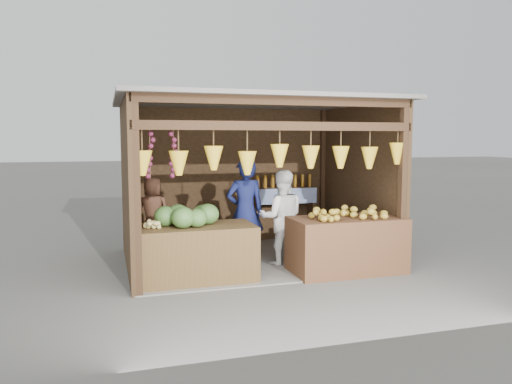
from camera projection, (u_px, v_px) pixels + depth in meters
The scene contains 12 objects.
ground at pixel (251, 260), 8.38m from camera, with size 80.00×80.00×0.00m, color #514F49.
stall_structure at pixel (250, 161), 8.15m from camera, with size 4.30×3.30×2.66m.
back_shelf at pixel (284, 198), 9.81m from camera, with size 1.25×0.32×1.32m.
counter_left at pixel (195, 253), 7.11m from camera, with size 1.70×0.85×0.80m, color #473017.
counter_right at pixel (347, 245), 7.58m from camera, with size 1.70×0.85×0.84m, color #4F2F1A.
stool at pixel (154, 256), 7.97m from camera, with size 0.33×0.33×0.31m, color black.
man_standing at pixel (245, 211), 8.07m from camera, with size 0.62×0.41×1.71m, color #131949.
woman_standing at pixel (282, 218), 8.01m from camera, with size 0.75×0.58×1.53m, color white.
vendor_seated at pixel (153, 212), 7.90m from camera, with size 0.55×0.36×1.12m, color #533121.
melon_pile at pixel (188, 215), 7.03m from camera, with size 1.00×0.50×0.32m, color #214813, non-canonical shape.
tanfruit_pile at pixel (153, 223), 6.89m from camera, with size 0.34×0.40×0.13m, color #A89B4D, non-canonical shape.
mango_pile at pixel (351, 211), 7.47m from camera, with size 1.40×0.64×0.22m, color #BC6B19, non-canonical shape.
Camera 1 is at (-2.29, -7.89, 2.02)m, focal length 35.00 mm.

